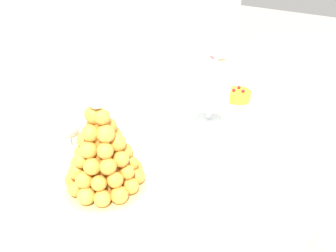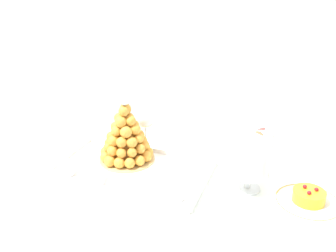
# 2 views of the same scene
# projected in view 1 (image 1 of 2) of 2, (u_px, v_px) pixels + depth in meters

# --- Properties ---
(buffet_table) EXTENTS (1.71, 0.77, 0.76)m
(buffet_table) POSITION_uv_depth(u_px,v_px,m) (179.00, 182.00, 1.06)
(buffet_table) COLOR brown
(buffet_table) RESTS_ON ground_plane
(serving_tray) EXTENTS (0.59, 0.35, 0.02)m
(serving_tray) POSITION_uv_depth(u_px,v_px,m) (139.00, 185.00, 0.90)
(serving_tray) COLOR white
(serving_tray) RESTS_ON buffet_table
(croquembouche) EXTENTS (0.22, 0.22, 0.27)m
(croquembouche) POSITION_uv_depth(u_px,v_px,m) (103.00, 154.00, 0.84)
(croquembouche) COLOR tan
(croquembouche) RESTS_ON serving_tray
(dessert_cup_left) EXTENTS (0.05, 0.05, 0.05)m
(dessert_cup_left) POSITION_uv_depth(u_px,v_px,m) (111.00, 251.00, 0.68)
(dessert_cup_left) COLOR silver
(dessert_cup_left) RESTS_ON serving_tray
(dessert_cup_mid_left) EXTENTS (0.06, 0.06, 0.05)m
(dessert_cup_mid_left) POSITION_uv_depth(u_px,v_px,m) (157.00, 216.00, 0.77)
(dessert_cup_mid_left) COLOR silver
(dessert_cup_mid_left) RESTS_ON serving_tray
(dessert_cup_centre) EXTENTS (0.05, 0.05, 0.05)m
(dessert_cup_centre) POSITION_uv_depth(u_px,v_px,m) (189.00, 181.00, 0.87)
(dessert_cup_centre) COLOR silver
(dessert_cup_centre) RESTS_ON serving_tray
(dessert_cup_mid_right) EXTENTS (0.06, 0.06, 0.05)m
(dessert_cup_mid_right) POSITION_uv_depth(u_px,v_px,m) (216.00, 155.00, 0.97)
(dessert_cup_mid_right) COLOR silver
(dessert_cup_mid_right) RESTS_ON serving_tray
(macaron_goblet) EXTENTS (0.14, 0.14, 0.24)m
(macaron_goblet) POSITION_uv_depth(u_px,v_px,m) (211.00, 84.00, 1.14)
(macaron_goblet) COLOR white
(macaron_goblet) RESTS_ON buffet_table
(fruit_tart_plate) EXTENTS (0.21, 0.21, 0.06)m
(fruit_tart_plate) POSITION_uv_depth(u_px,v_px,m) (238.00, 98.00, 1.34)
(fruit_tart_plate) COLOR white
(fruit_tart_plate) RESTS_ON buffet_table
(wine_glass) EXTENTS (0.08, 0.08, 0.17)m
(wine_glass) POSITION_uv_depth(u_px,v_px,m) (69.00, 127.00, 0.92)
(wine_glass) COLOR silver
(wine_glass) RESTS_ON buffet_table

